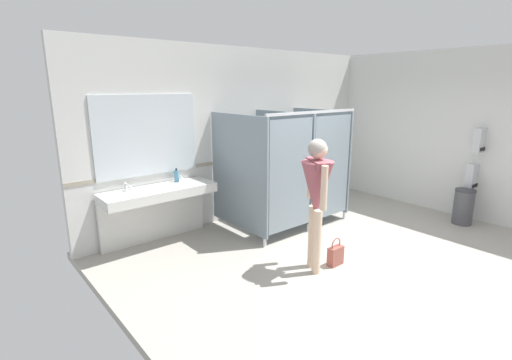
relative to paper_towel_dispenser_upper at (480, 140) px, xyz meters
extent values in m
cube|color=#9E998E|center=(-2.77, 0.34, -1.47)|extent=(6.27, 5.55, 0.10)
cube|color=silver|center=(-2.77, 2.88, 0.06)|extent=(6.27, 0.12, 2.96)
cube|color=silver|center=(0.13, 0.34, 0.06)|extent=(0.12, 5.55, 2.96)
cube|color=#9E937F|center=(-2.77, 2.82, -0.37)|extent=(6.27, 0.01, 0.06)
cube|color=silver|center=(-4.71, 2.52, -0.62)|extent=(1.67, 0.55, 0.14)
cube|color=silver|center=(-4.71, 2.76, -1.06)|extent=(1.67, 0.08, 0.73)
cube|color=#ADADA8|center=(-5.12, 2.49, -0.60)|extent=(0.42, 0.30, 0.11)
cylinder|color=silver|center=(-5.12, 2.71, -0.50)|extent=(0.04, 0.04, 0.11)
cylinder|color=silver|center=(-5.12, 2.65, -0.45)|extent=(0.03, 0.11, 0.03)
sphere|color=silver|center=(-5.05, 2.72, -0.52)|extent=(0.04, 0.04, 0.04)
cube|color=#ADADA8|center=(-4.29, 2.49, -0.60)|extent=(0.42, 0.30, 0.11)
cylinder|color=silver|center=(-4.29, 2.71, -0.50)|extent=(0.04, 0.04, 0.11)
cylinder|color=silver|center=(-4.29, 2.65, -0.45)|extent=(0.03, 0.11, 0.03)
sphere|color=silver|center=(-4.22, 2.72, -0.52)|extent=(0.04, 0.04, 0.04)
cube|color=silver|center=(-4.71, 2.81, 0.19)|extent=(1.57, 0.02, 1.18)
cube|color=gray|center=(-3.57, 2.11, -0.41)|extent=(0.03, 1.39, 1.79)
cylinder|color=silver|center=(-3.57, 1.47, -1.36)|extent=(0.05, 0.05, 0.12)
cube|color=gray|center=(-2.62, 2.11, -0.41)|extent=(0.03, 1.39, 1.79)
cylinder|color=silver|center=(-2.62, 1.47, -1.36)|extent=(0.05, 0.05, 0.12)
cube|color=gray|center=(-1.67, 2.11, -0.41)|extent=(0.03, 1.39, 1.79)
cylinder|color=silver|center=(-1.67, 1.47, -1.36)|extent=(0.05, 0.05, 0.12)
cube|color=gray|center=(-3.10, 1.44, -0.41)|extent=(0.87, 0.03, 1.69)
cube|color=gray|center=(-2.14, 1.44, -0.41)|extent=(0.87, 0.03, 1.69)
cube|color=#B7BABF|center=(-2.62, 1.44, 0.50)|extent=(1.96, 0.04, 0.04)
cube|color=#B7BABF|center=(0.00, 0.00, 0.00)|extent=(0.35, 0.12, 0.41)
cube|color=black|center=(0.00, -0.06, -0.15)|extent=(0.27, 0.01, 0.06)
cube|color=#B7BABF|center=(0.00, 0.03, -0.63)|extent=(0.37, 0.12, 0.44)
cube|color=black|center=(0.00, -0.03, -0.79)|extent=(0.29, 0.01, 0.06)
cylinder|color=#47474C|center=(-0.32, 0.00, -1.13)|extent=(0.32, 0.32, 0.58)
cylinder|color=#333338|center=(-0.32, 0.00, -0.83)|extent=(0.33, 0.33, 0.03)
cylinder|color=beige|center=(-3.52, 0.60, -1.01)|extent=(0.11, 0.11, 0.84)
cylinder|color=beige|center=(-3.61, 0.44, -1.01)|extent=(0.11, 0.11, 0.84)
cone|color=#994C56|center=(-3.56, 0.52, -0.35)|extent=(0.55, 0.55, 0.71)
cube|color=#994C56|center=(-3.56, 0.52, -0.02)|extent=(0.37, 0.47, 0.10)
cylinder|color=beige|center=(-3.44, 0.74, -0.26)|extent=(0.08, 0.08, 0.53)
cylinder|color=beige|center=(-3.69, 0.30, -0.26)|extent=(0.08, 0.08, 0.53)
sphere|color=beige|center=(-3.56, 0.52, 0.15)|extent=(0.23, 0.23, 0.23)
sphere|color=#A59E93|center=(-3.57, 0.52, 0.16)|extent=(0.23, 0.23, 0.23)
cube|color=#934C42|center=(-3.24, 0.42, -1.30)|extent=(0.23, 0.11, 0.25)
torus|color=#934C42|center=(-3.24, 0.42, -1.13)|extent=(0.17, 0.02, 0.17)
cylinder|color=teal|center=(-4.33, 2.69, -0.46)|extent=(0.07, 0.07, 0.18)
cylinder|color=black|center=(-4.33, 2.69, -0.36)|extent=(0.03, 0.03, 0.04)
cylinder|color=#B7BABF|center=(-2.56, -0.17, -1.42)|extent=(0.14, 0.14, 0.01)
camera|label=1|loc=(-6.97, -2.40, 0.88)|focal=26.17mm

